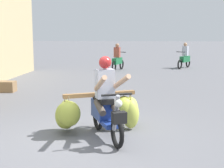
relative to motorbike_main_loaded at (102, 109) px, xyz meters
name	(u,v)px	position (x,y,z in m)	size (l,w,h in m)	color
ground_plane	(74,142)	(-0.44, -0.65, -0.49)	(120.00, 120.00, 0.00)	slate
motorbike_main_loaded	(102,109)	(0.00, 0.00, 0.00)	(1.78, 1.92, 1.58)	black
motorbike_distant_ahead_left	(117,60)	(-0.64, 10.74, 0.08)	(0.65, 1.58, 1.40)	black
motorbike_distant_ahead_right	(185,58)	(2.95, 12.26, 0.08)	(0.90, 1.45, 1.40)	black
produce_crate	(7,87)	(-3.82, 4.23, -0.31)	(0.56, 0.40, 0.36)	olive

